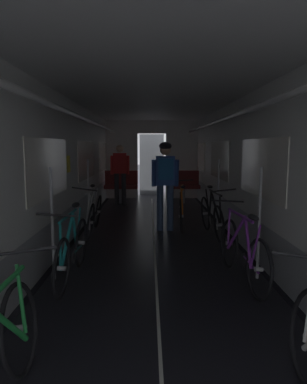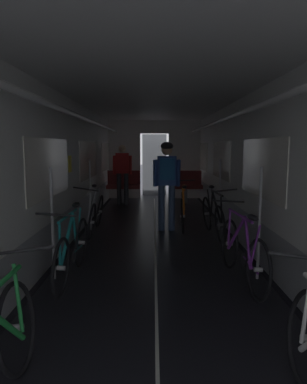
# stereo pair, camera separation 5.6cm
# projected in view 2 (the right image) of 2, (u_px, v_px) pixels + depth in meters

# --- Properties ---
(train_car_shell) EXTENTS (3.14, 12.34, 2.57)m
(train_car_shell) POSITION_uv_depth(u_px,v_px,m) (154.00, 143.00, 5.66)
(train_car_shell) COLOR black
(train_car_shell) RESTS_ON ground
(bench_seat_far_left) EXTENTS (0.98, 0.51, 0.95)m
(bench_seat_far_left) POSITION_uv_depth(u_px,v_px,m) (122.00, 184.00, 10.24)
(bench_seat_far_left) COLOR gray
(bench_seat_far_left) RESTS_ON ground
(bench_seat_far_right) EXTENTS (0.98, 0.51, 0.95)m
(bench_seat_far_right) POSITION_uv_depth(u_px,v_px,m) (184.00, 184.00, 10.25)
(bench_seat_far_right) COLOR gray
(bench_seat_far_right) RESTS_ON ground
(bicycle_black) EXTENTS (0.44, 1.69, 0.95)m
(bicycle_black) POSITION_uv_depth(u_px,v_px,m) (212.00, 216.00, 6.40)
(bicycle_black) COLOR black
(bicycle_black) RESTS_ON ground
(bicycle_purple) EXTENTS (0.44, 1.69, 0.94)m
(bicycle_purple) POSITION_uv_depth(u_px,v_px,m) (241.00, 251.00, 4.24)
(bicycle_purple) COLOR black
(bicycle_purple) RESTS_ON ground
(bicycle_teal) EXTENTS (0.44, 1.69, 0.94)m
(bicycle_teal) POSITION_uv_depth(u_px,v_px,m) (71.00, 250.00, 4.30)
(bicycle_teal) COLOR black
(bicycle_teal) RESTS_ON ground
(bicycle_silver) EXTENTS (0.44, 1.69, 0.96)m
(bicycle_silver) POSITION_uv_depth(u_px,v_px,m) (94.00, 214.00, 6.64)
(bicycle_silver) COLOR black
(bicycle_silver) RESTS_ON ground
(person_cyclist_aisle) EXTENTS (0.53, 0.39, 1.73)m
(person_cyclist_aisle) POSITION_uv_depth(u_px,v_px,m) (165.00, 176.00, 6.76)
(person_cyclist_aisle) COLOR #384C75
(person_cyclist_aisle) RESTS_ON ground
(bicycle_orange_in_aisle) EXTENTS (0.44, 1.69, 0.94)m
(bicycle_orange_in_aisle) POSITION_uv_depth(u_px,v_px,m) (181.00, 209.00, 7.11)
(bicycle_orange_in_aisle) COLOR black
(bicycle_orange_in_aisle) RESTS_ON ground
(person_standing_near_bench) EXTENTS (0.53, 0.23, 1.69)m
(person_standing_near_bench) POSITION_uv_depth(u_px,v_px,m) (121.00, 171.00, 9.82)
(person_standing_near_bench) COLOR #2D2D33
(person_standing_near_bench) RESTS_ON ground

